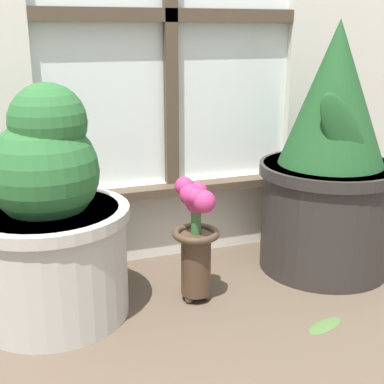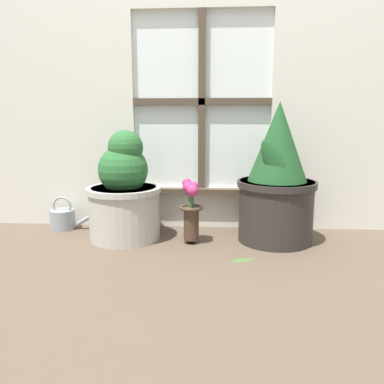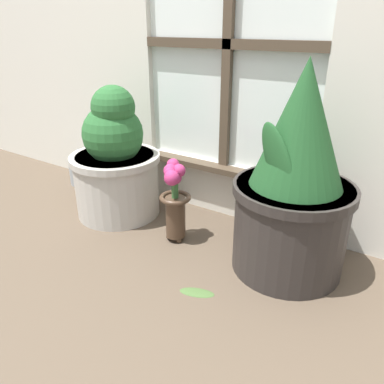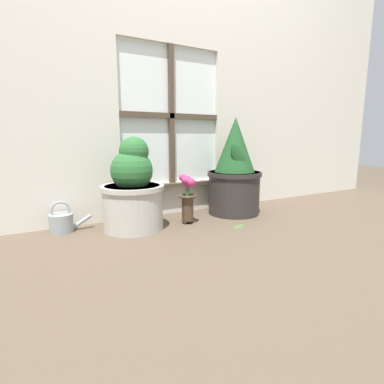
# 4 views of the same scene
# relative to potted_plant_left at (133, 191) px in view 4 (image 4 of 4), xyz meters

# --- Properties ---
(ground_plane) EXTENTS (10.00, 10.00, 0.00)m
(ground_plane) POSITION_rel_potted_plant_left_xyz_m (0.38, -0.29, -0.23)
(ground_plane) COLOR brown
(wall_with_window) EXTENTS (4.40, 0.10, 2.50)m
(wall_with_window) POSITION_rel_potted_plant_left_xyz_m (0.38, 0.26, 1.04)
(wall_with_window) COLOR silver
(wall_with_window) RESTS_ON ground_plane
(potted_plant_left) EXTENTS (0.37, 0.37, 0.55)m
(potted_plant_left) POSITION_rel_potted_plant_left_xyz_m (0.00, 0.00, 0.00)
(potted_plant_left) COLOR #B7B2A8
(potted_plant_left) RESTS_ON ground_plane
(potted_plant_right) EXTENTS (0.38, 0.38, 0.68)m
(potted_plant_right) POSITION_rel_potted_plant_left_xyz_m (0.75, 0.01, 0.07)
(potted_plant_right) COLOR #2D2826
(potted_plant_right) RESTS_ON ground_plane
(flower_vase) EXTENTS (0.12, 0.12, 0.32)m
(flower_vase) POSITION_rel_potted_plant_left_xyz_m (0.34, -0.05, -0.05)
(flower_vase) COLOR #473323
(flower_vase) RESTS_ON ground_plane
(watering_can) EXTENTS (0.24, 0.13, 0.18)m
(watering_can) POSITION_rel_potted_plant_left_xyz_m (-0.38, 0.14, -0.17)
(watering_can) COLOR gray
(watering_can) RESTS_ON ground_plane
(fallen_leaf) EXTENTS (0.12, 0.08, 0.01)m
(fallen_leaf) POSITION_rel_potted_plant_left_xyz_m (0.58, -0.27, -0.22)
(fallen_leaf) COLOR #476633
(fallen_leaf) RESTS_ON ground_plane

